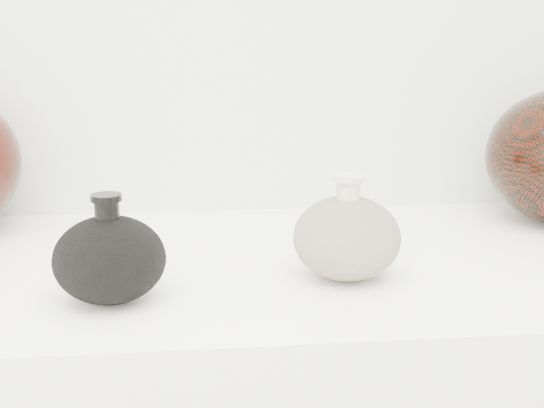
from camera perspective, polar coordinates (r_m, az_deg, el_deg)
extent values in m
cube|color=white|center=(0.94, -1.34, -5.13)|extent=(1.20, 0.50, 0.03)
ellipsoid|color=black|center=(0.81, -12.13, -4.10)|extent=(0.14, 0.14, 0.09)
cylinder|color=black|center=(0.79, -12.32, -0.49)|extent=(0.03, 0.03, 0.03)
cylinder|color=black|center=(0.79, -12.38, 0.48)|extent=(0.04, 0.04, 0.01)
ellipsoid|color=beige|center=(0.86, 5.65, -2.56)|extent=(0.14, 0.14, 0.10)
cylinder|color=beige|center=(0.85, 5.74, 1.00)|extent=(0.03, 0.03, 0.03)
cylinder|color=beige|center=(0.84, 5.76, 1.95)|extent=(0.04, 0.04, 0.01)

